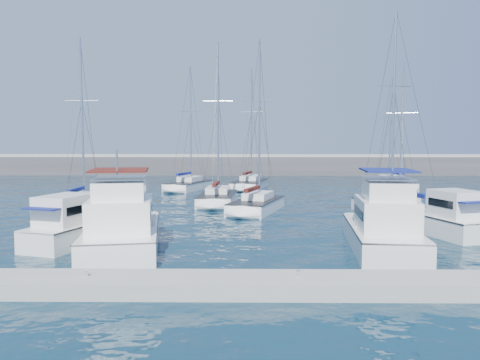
{
  "coord_description": "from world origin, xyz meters",
  "views": [
    {
      "loc": [
        -1.99,
        -28.22,
        5.7
      ],
      "look_at": [
        -2.36,
        4.17,
        3.0
      ],
      "focal_mm": 35.0,
      "sensor_mm": 36.0,
      "label": 1
    }
  ],
  "objects_px": {
    "motor_yacht_stbd_outer": "(449,220)",
    "sailboat_back_b": "(250,184)",
    "sailboat_mid_a": "(82,206)",
    "sailboat_mid_d": "(397,210)",
    "motor_yacht_port_inner": "(122,228)",
    "sailboat_mid_c": "(257,205)",
    "sailboat_mid_e": "(400,199)",
    "sailboat_back_c": "(391,184)",
    "motor_yacht_port_outer": "(72,227)",
    "motor_yacht_stbd_inner": "(383,229)",
    "sailboat_back_a": "(189,185)",
    "sailboat_mid_b": "(218,198)"
  },
  "relations": [
    {
      "from": "sailboat_mid_b",
      "to": "sailboat_back_b",
      "type": "xyz_separation_m",
      "value": [
        3.09,
        14.37,
        -0.02
      ]
    },
    {
      "from": "sailboat_back_b",
      "to": "sailboat_mid_b",
      "type": "bearing_deg",
      "value": -89.7
    },
    {
      "from": "sailboat_mid_b",
      "to": "sailboat_mid_a",
      "type": "bearing_deg",
      "value": -150.38
    },
    {
      "from": "motor_yacht_port_outer",
      "to": "motor_yacht_stbd_outer",
      "type": "relative_size",
      "value": 1.11
    },
    {
      "from": "sailboat_back_b",
      "to": "sailboat_back_c",
      "type": "relative_size",
      "value": 1.07
    },
    {
      "from": "sailboat_back_a",
      "to": "sailboat_back_b",
      "type": "height_order",
      "value": "sailboat_back_b"
    },
    {
      "from": "motor_yacht_port_outer",
      "to": "sailboat_mid_c",
      "type": "bearing_deg",
      "value": 66.51
    },
    {
      "from": "motor_yacht_stbd_inner",
      "to": "sailboat_mid_e",
      "type": "relative_size",
      "value": 0.68
    },
    {
      "from": "motor_yacht_stbd_inner",
      "to": "sailboat_back_a",
      "type": "xyz_separation_m",
      "value": [
        -13.87,
        30.55,
        -0.6
      ]
    },
    {
      "from": "motor_yacht_port_inner",
      "to": "motor_yacht_stbd_outer",
      "type": "bearing_deg",
      "value": 1.47
    },
    {
      "from": "sailboat_mid_c",
      "to": "sailboat_back_b",
      "type": "height_order",
      "value": "sailboat_back_b"
    },
    {
      "from": "motor_yacht_stbd_outer",
      "to": "sailboat_mid_e",
      "type": "relative_size",
      "value": 0.47
    },
    {
      "from": "sailboat_mid_e",
      "to": "sailboat_back_c",
      "type": "distance_m",
      "value": 15.06
    },
    {
      "from": "motor_yacht_stbd_outer",
      "to": "sailboat_mid_e",
      "type": "xyz_separation_m",
      "value": [
        1.6,
        13.91,
        -0.44
      ]
    },
    {
      "from": "sailboat_mid_a",
      "to": "sailboat_mid_d",
      "type": "xyz_separation_m",
      "value": [
        24.55,
        -1.74,
        -0.01
      ]
    },
    {
      "from": "motor_yacht_stbd_inner",
      "to": "sailboat_back_c",
      "type": "height_order",
      "value": "sailboat_back_c"
    },
    {
      "from": "sailboat_back_c",
      "to": "sailboat_mid_d",
      "type": "bearing_deg",
      "value": -111.31
    },
    {
      "from": "sailboat_mid_c",
      "to": "sailboat_back_b",
      "type": "xyz_separation_m",
      "value": [
        -0.36,
        18.85,
        -0.01
      ]
    },
    {
      "from": "sailboat_mid_c",
      "to": "sailboat_back_a",
      "type": "xyz_separation_m",
      "value": [
        -7.6,
        17.01,
        0.0
      ]
    },
    {
      "from": "sailboat_mid_a",
      "to": "sailboat_mid_b",
      "type": "height_order",
      "value": "sailboat_mid_b"
    },
    {
      "from": "sailboat_mid_a",
      "to": "sailboat_back_a",
      "type": "height_order",
      "value": "sailboat_back_a"
    },
    {
      "from": "sailboat_mid_b",
      "to": "sailboat_back_b",
      "type": "bearing_deg",
      "value": 80.8
    },
    {
      "from": "motor_yacht_port_outer",
      "to": "sailboat_mid_b",
      "type": "distance_m",
      "value": 18.18
    },
    {
      "from": "sailboat_mid_b",
      "to": "sailboat_mid_d",
      "type": "distance_m",
      "value": 15.67
    },
    {
      "from": "sailboat_mid_a",
      "to": "sailboat_mid_b",
      "type": "bearing_deg",
      "value": 26.41
    },
    {
      "from": "sailboat_mid_d",
      "to": "sailboat_back_a",
      "type": "xyz_separation_m",
      "value": [
        -18.15,
        19.57,
        0.01
      ]
    },
    {
      "from": "motor_yacht_port_inner",
      "to": "sailboat_back_b",
      "type": "bearing_deg",
      "value": 67.89
    },
    {
      "from": "sailboat_mid_d",
      "to": "sailboat_back_c",
      "type": "height_order",
      "value": "sailboat_mid_d"
    },
    {
      "from": "sailboat_mid_c",
      "to": "sailboat_mid_e",
      "type": "xyz_separation_m",
      "value": [
        12.99,
        4.23,
        -0.02
      ]
    },
    {
      "from": "sailboat_mid_b",
      "to": "motor_yacht_stbd_inner",
      "type": "bearing_deg",
      "value": -58.67
    },
    {
      "from": "motor_yacht_port_inner",
      "to": "sailboat_mid_d",
      "type": "relative_size",
      "value": 0.61
    },
    {
      "from": "motor_yacht_port_outer",
      "to": "motor_yacht_stbd_inner",
      "type": "height_order",
      "value": "motor_yacht_stbd_inner"
    },
    {
      "from": "sailboat_back_a",
      "to": "sailboat_back_c",
      "type": "xyz_separation_m",
      "value": [
        24.36,
        1.79,
        -0.02
      ]
    },
    {
      "from": "motor_yacht_port_inner",
      "to": "motor_yacht_port_outer",
      "type": "bearing_deg",
      "value": 149.84
    },
    {
      "from": "motor_yacht_port_inner",
      "to": "sailboat_mid_c",
      "type": "height_order",
      "value": "sailboat_mid_c"
    },
    {
      "from": "motor_yacht_stbd_outer",
      "to": "sailboat_back_a",
      "type": "bearing_deg",
      "value": 109.15
    },
    {
      "from": "motor_yacht_port_outer",
      "to": "sailboat_mid_c",
      "type": "relative_size",
      "value": 0.48
    },
    {
      "from": "motor_yacht_port_inner",
      "to": "sailboat_mid_a",
      "type": "distance_m",
      "value": 14.24
    },
    {
      "from": "motor_yacht_stbd_inner",
      "to": "motor_yacht_stbd_outer",
      "type": "height_order",
      "value": "motor_yacht_stbd_inner"
    },
    {
      "from": "motor_yacht_stbd_inner",
      "to": "sailboat_mid_e",
      "type": "distance_m",
      "value": 19.0
    },
    {
      "from": "sailboat_back_c",
      "to": "motor_yacht_stbd_inner",
      "type": "bearing_deg",
      "value": -113.07
    },
    {
      "from": "motor_yacht_stbd_inner",
      "to": "sailboat_mid_c",
      "type": "distance_m",
      "value": 14.93
    },
    {
      "from": "sailboat_back_c",
      "to": "sailboat_back_b",
      "type": "bearing_deg",
      "value": 174.74
    },
    {
      "from": "motor_yacht_stbd_outer",
      "to": "sailboat_back_b",
      "type": "xyz_separation_m",
      "value": [
        -11.75,
        28.53,
        -0.43
      ]
    },
    {
      "from": "sailboat_mid_c",
      "to": "sailboat_mid_b",
      "type": "bearing_deg",
      "value": 145.69
    },
    {
      "from": "sailboat_mid_c",
      "to": "sailboat_back_c",
      "type": "xyz_separation_m",
      "value": [
        16.76,
        18.8,
        -0.02
      ]
    },
    {
      "from": "motor_yacht_stbd_outer",
      "to": "sailboat_mid_c",
      "type": "relative_size",
      "value": 0.43
    },
    {
      "from": "motor_yacht_stbd_outer",
      "to": "sailboat_mid_b",
      "type": "distance_m",
      "value": 20.52
    },
    {
      "from": "sailboat_mid_d",
      "to": "motor_yacht_port_inner",
      "type": "bearing_deg",
      "value": -160.79
    },
    {
      "from": "sailboat_back_c",
      "to": "motor_yacht_port_outer",
      "type": "bearing_deg",
      "value": -136.37
    }
  ]
}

